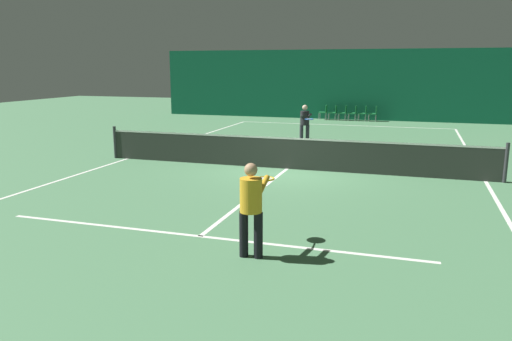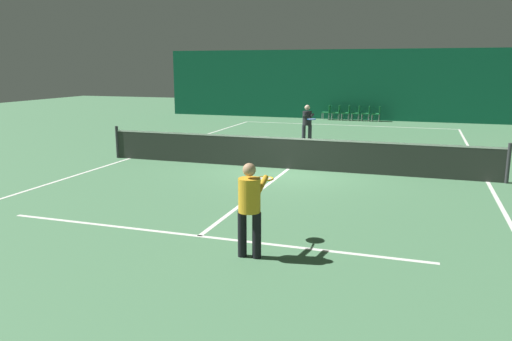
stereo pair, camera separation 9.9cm
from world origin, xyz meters
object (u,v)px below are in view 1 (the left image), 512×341
courtside_chair_4 (364,112)px  courtside_chair_2 (344,112)px  courtside_chair_1 (334,111)px  courtside_chair_3 (354,112)px  tennis_net (287,152)px  player_near (252,202)px  courtside_chair_5 (374,113)px  courtside_chair_0 (324,111)px  player_far (305,122)px

courtside_chair_4 → courtside_chair_2: bearing=-90.0°
courtside_chair_1 → courtside_chair_3: size_ratio=1.00×
tennis_net → courtside_chair_4: bearing=86.8°
tennis_net → player_near: size_ratio=7.73×
tennis_net → courtside_chair_2: tennis_net is taller
courtside_chair_4 → courtside_chair_5: 0.56m
courtside_chair_0 → courtside_chair_2: same height
tennis_net → player_far: player_far is taller
courtside_chair_0 → courtside_chair_5: bearing=90.0°
player_far → courtside_chair_1: player_far is taller
courtside_chair_5 → player_far: bearing=-11.2°
courtside_chair_1 → courtside_chair_3: (1.12, 0.00, 0.00)m
tennis_net → courtside_chair_0: 14.42m
tennis_net → courtside_chair_5: bearing=84.6°
courtside_chair_0 → courtside_chair_3: bearing=90.0°
courtside_chair_5 → player_near: bearing=-0.4°
player_far → courtside_chair_4: player_far is taller
player_far → courtside_chair_4: 9.58m
tennis_net → courtside_chair_4: (0.79, 14.34, -0.03)m
courtside_chair_4 → courtside_chair_3: bearing=-90.0°
player_near → courtside_chair_4: bearing=-1.8°
player_far → courtside_chair_3: size_ratio=1.85×
courtside_chair_0 → courtside_chair_3: (1.69, 0.00, 0.00)m
player_near → player_far: player_far is taller
tennis_net → player_far: (-0.53, 4.86, 0.40)m
courtside_chair_1 → courtside_chair_5: size_ratio=1.00×
courtside_chair_1 → courtside_chair_2: size_ratio=1.00×
tennis_net → courtside_chair_0: tennis_net is taller
courtside_chair_1 → courtside_chair_4: same height
player_far → courtside_chair_2: bearing=156.6°
courtside_chair_2 → courtside_chair_3: (0.56, 0.00, 0.00)m
player_far → courtside_chair_5: 9.68m
courtside_chair_0 → courtside_chair_2: 1.12m
courtside_chair_3 → courtside_chair_5: bearing=90.0°
player_far → courtside_chair_0: (-0.92, 9.48, -0.42)m
player_far → courtside_chair_3: 9.52m
tennis_net → courtside_chair_1: bearing=93.6°
player_far → courtside_chair_2: size_ratio=1.85×
courtside_chair_1 → courtside_chair_4: size_ratio=1.00×
courtside_chair_3 → courtside_chair_0: bearing=-90.0°
player_near → courtside_chair_2: bearing=1.2°
player_far → courtside_chair_0: player_far is taller
player_near → courtside_chair_4: (-0.40, 21.36, -0.42)m
courtside_chair_1 → player_far: bearing=2.2°
tennis_net → courtside_chair_5: (1.36, 14.34, -0.03)m
courtside_chair_2 → courtside_chair_3: size_ratio=1.00×
courtside_chair_2 → courtside_chair_4: same height
tennis_net → courtside_chair_0: size_ratio=14.29×
courtside_chair_0 → tennis_net: bearing=5.8°
courtside_chair_0 → courtside_chair_3: 1.69m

